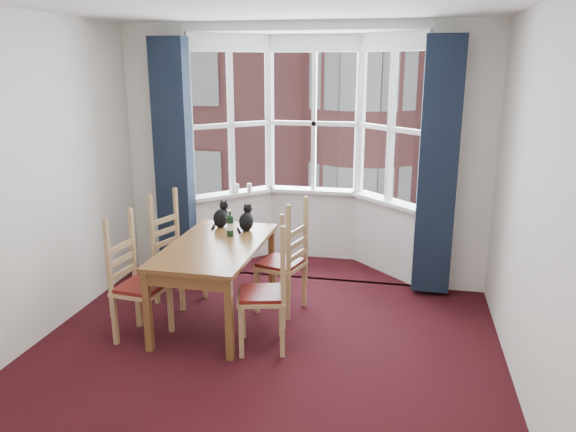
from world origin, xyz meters
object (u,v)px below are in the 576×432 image
(chair_left_far, at_px, (173,256))
(wine_bottle, at_px, (230,225))
(chair_left_near, at_px, (132,287))
(chair_right_near, at_px, (272,296))
(dining_table, at_px, (216,252))
(candle_tall, at_px, (236,188))
(cat_left, at_px, (221,217))
(cat_right, at_px, (246,220))
(candle_short, at_px, (249,188))
(chair_right_far, at_px, (289,266))

(chair_left_far, bearing_deg, wine_bottle, -8.87)
(chair_left_near, height_order, chair_right_near, same)
(dining_table, distance_m, wine_bottle, 0.33)
(chair_left_near, height_order, candle_tall, candle_tall)
(chair_right_near, bearing_deg, candle_tall, 114.46)
(cat_left, distance_m, cat_right, 0.30)
(chair_left_far, bearing_deg, candle_tall, 75.66)
(wine_bottle, bearing_deg, candle_short, 97.82)
(chair_right_far, distance_m, cat_right, 0.64)
(chair_left_far, bearing_deg, chair_right_near, -32.57)
(chair_left_near, xyz_separation_m, cat_right, (0.77, 0.98, 0.39))
(cat_right, bearing_deg, candle_tall, 111.52)
(cat_right, relative_size, wine_bottle, 1.06)
(dining_table, distance_m, chair_right_near, 0.80)
(chair_right_far, bearing_deg, candle_short, 119.93)
(chair_right_near, xyz_separation_m, chair_right_far, (-0.01, 0.73, 0.00))
(chair_left_far, relative_size, cat_left, 3.29)
(chair_left_far, height_order, cat_right, cat_right)
(chair_left_far, relative_size, chair_right_far, 1.00)
(dining_table, bearing_deg, wine_bottle, 75.96)
(chair_left_near, xyz_separation_m, chair_right_far, (1.24, 0.80, 0.00))
(dining_table, height_order, chair_left_near, chair_left_near)
(chair_left_near, relative_size, chair_right_far, 1.00)
(dining_table, xyz_separation_m, chair_left_near, (-0.61, -0.50, -0.20))
(dining_table, xyz_separation_m, chair_left_far, (-0.59, 0.36, -0.20))
(chair_right_near, distance_m, cat_left, 1.30)
(chair_left_far, xyz_separation_m, candle_short, (0.47, 1.26, 0.45))
(cat_right, relative_size, candle_tall, 2.64)
(chair_left_far, bearing_deg, dining_table, -31.51)
(dining_table, xyz_separation_m, candle_short, (-0.12, 1.63, 0.26))
(candle_tall, bearing_deg, chair_left_near, -99.01)
(chair_left_near, bearing_deg, cat_left, 65.25)
(cat_left, xyz_separation_m, candle_tall, (-0.15, 1.05, 0.06))
(dining_table, xyz_separation_m, cat_right, (0.16, 0.48, 0.19))
(chair_right_far, bearing_deg, chair_right_near, -89.41)
(chair_left_far, height_order, candle_short, candle_short)
(cat_right, bearing_deg, wine_bottle, -114.02)
(cat_right, xyz_separation_m, wine_bottle, (-0.10, -0.22, 0.01))
(chair_left_far, distance_m, chair_right_near, 1.47)
(chair_left_far, height_order, chair_right_near, same)
(dining_table, relative_size, cat_left, 5.51)
(chair_right_far, relative_size, cat_right, 3.34)
(chair_left_near, relative_size, wine_bottle, 3.53)
(candle_tall, bearing_deg, chair_right_near, -65.54)
(chair_left_near, height_order, chair_right_far, same)
(chair_right_near, height_order, candle_short, candle_short)
(chair_left_far, relative_size, cat_right, 3.34)
(dining_table, xyz_separation_m, wine_bottle, (0.06, 0.26, 0.20))
(wine_bottle, bearing_deg, chair_right_far, 4.52)
(wine_bottle, bearing_deg, dining_table, -104.04)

